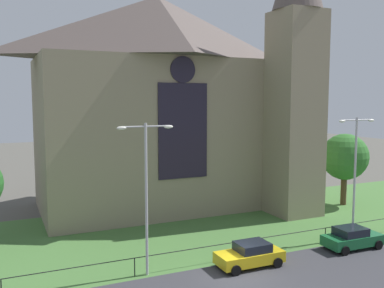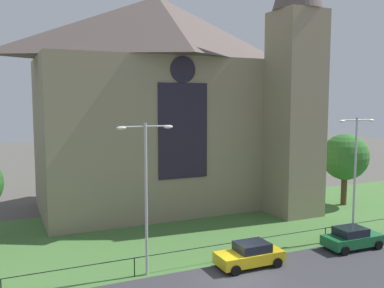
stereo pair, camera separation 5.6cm
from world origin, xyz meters
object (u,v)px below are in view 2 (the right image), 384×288
at_px(tree_right_far, 345,157).
at_px(streetlamp_near, 146,181).
at_px(parked_car_yellow, 250,255).
at_px(parked_car_green, 352,238).
at_px(church_building, 168,100).
at_px(streetlamp_far, 355,163).

relative_size(tree_right_far, streetlamp_near, 0.78).
bearing_deg(parked_car_yellow, parked_car_green, 179.26).
distance_m(church_building, streetlamp_far, 18.02).
bearing_deg(streetlamp_far, streetlamp_near, -180.00).
distance_m(tree_right_far, parked_car_green, 13.66).
height_order(church_building, tree_right_far, church_building).
xyz_separation_m(parked_car_yellow, parked_car_green, (8.20, -0.17, 0.00)).
xyz_separation_m(tree_right_far, parked_car_green, (-8.63, -9.82, -3.99)).
relative_size(streetlamp_near, parked_car_yellow, 2.13).
bearing_deg(streetlamp_near, parked_car_yellow, -12.59).
relative_size(church_building, streetlamp_near, 2.89).
bearing_deg(streetlamp_far, tree_right_far, 49.65).
bearing_deg(parked_car_yellow, tree_right_far, -149.72).
height_order(tree_right_far, streetlamp_far, streetlamp_far).
relative_size(parked_car_yellow, parked_car_green, 0.99).
xyz_separation_m(church_building, streetlamp_near, (-7.18, -15.00, -4.62)).
bearing_deg(church_building, streetlamp_near, -115.58).
relative_size(tree_right_far, parked_car_green, 1.66).
xyz_separation_m(streetlamp_far, parked_car_green, (-1.62, -1.57, -4.94)).
height_order(streetlamp_near, streetlamp_far, streetlamp_far).
height_order(parked_car_yellow, parked_car_green, same).
bearing_deg(parked_car_yellow, streetlamp_far, -171.45).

